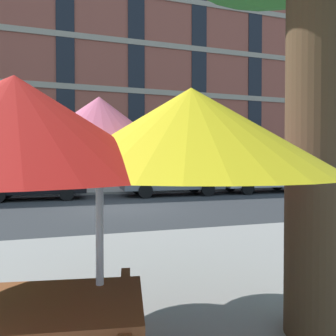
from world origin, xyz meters
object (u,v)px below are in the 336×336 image
sedan_black (37,179)px  pickup_gray (167,175)px  patio_umbrella (99,139)px  pickup_silver (260,174)px

sedan_black → pickup_gray: 6.15m
sedan_black → patio_umbrella: 12.87m
pickup_silver → patio_umbrella: 15.97m
sedan_black → patio_umbrella: bearing=-81.6°
sedan_black → patio_umbrella: patio_umbrella is taller
sedan_black → pickup_gray: (6.15, 0.00, 0.08)m
sedan_black → pickup_silver: (11.53, 0.00, 0.08)m
pickup_gray → patio_umbrella: (-4.27, -12.70, 0.87)m
pickup_silver → patio_umbrella: patio_umbrella is taller
patio_umbrella → sedan_black: bearing=98.4°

